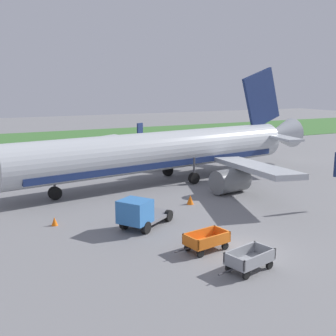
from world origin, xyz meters
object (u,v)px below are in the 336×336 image
airplane (168,151)px  baggage_cart_second_in_row (206,240)px  baggage_cart_nearest (249,259)px  traffic_cone_near_plane (54,221)px  traffic_cone_mid_apron (190,200)px  service_truck_beside_carts (139,213)px

airplane → baggage_cart_second_in_row: 17.73m
baggage_cart_nearest → traffic_cone_near_plane: baggage_cart_nearest is taller
baggage_cart_nearest → baggage_cart_second_in_row: bearing=100.4°
airplane → traffic_cone_mid_apron: bearing=-104.2°
traffic_cone_near_plane → traffic_cone_mid_apron: bearing=1.9°
service_truck_beside_carts → airplane: bearing=55.5°
airplane → traffic_cone_near_plane: airplane is taller
airplane → service_truck_beside_carts: airplane is taller
airplane → traffic_cone_mid_apron: size_ratio=50.85×
airplane → baggage_cart_nearest: 20.63m
traffic_cone_near_plane → traffic_cone_mid_apron: size_ratio=0.79×
airplane → baggage_cart_nearest: airplane is taller
traffic_cone_near_plane → baggage_cart_second_in_row: bearing=-50.0°
service_truck_beside_carts → traffic_cone_near_plane: size_ratio=8.08×
traffic_cone_mid_apron → baggage_cart_nearest: bearing=-105.2°
baggage_cart_nearest → traffic_cone_mid_apron: bearing=74.8°
service_truck_beside_carts → baggage_cart_second_in_row: bearing=-67.9°
baggage_cart_second_in_row → traffic_cone_mid_apron: baggage_cart_second_in_row is taller
baggage_cart_nearest → traffic_cone_mid_apron: 12.33m
baggage_cart_second_in_row → traffic_cone_near_plane: (-6.96, 8.31, -0.31)m
service_truck_beside_carts → traffic_cone_mid_apron: service_truck_beside_carts is taller
service_truck_beside_carts → traffic_cone_mid_apron: size_ratio=6.35×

